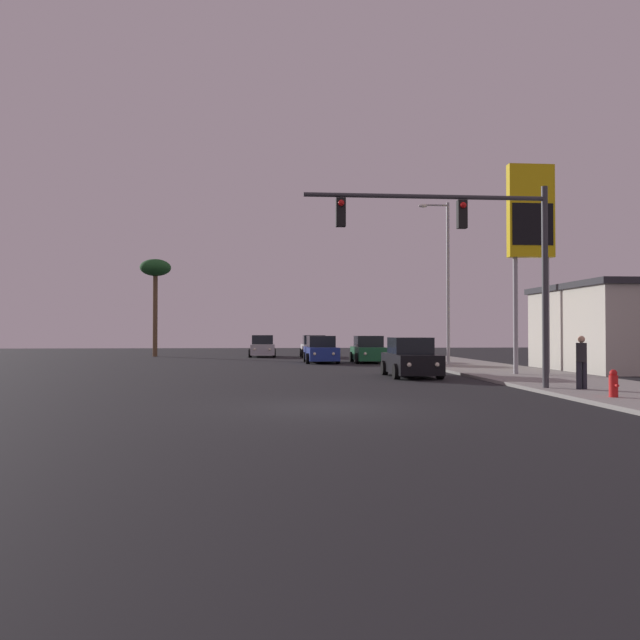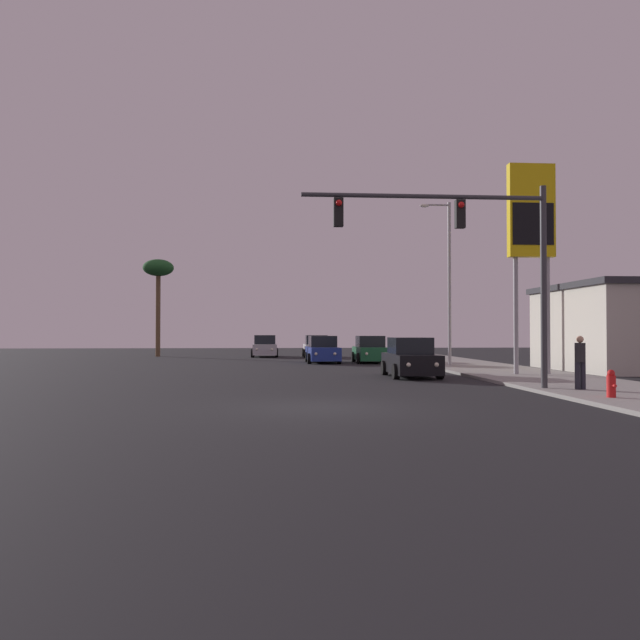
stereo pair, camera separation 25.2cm
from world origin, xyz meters
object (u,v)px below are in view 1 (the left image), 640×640
at_px(car_black, 411,359).
at_px(pedestrian_on_sidewalk, 581,360).
at_px(car_blue, 321,351).
at_px(street_lamp, 446,274).
at_px(palm_tree_far, 155,272).
at_px(traffic_light_mast, 476,243).
at_px(gas_station_sign, 531,223).
at_px(car_silver, 262,347).
at_px(car_green, 369,350).
at_px(fire_hydrant, 613,384).
at_px(car_white, 314,347).

height_order(car_black, pedestrian_on_sidewalk, pedestrian_on_sidewalk).
bearing_deg(car_blue, street_lamp, 141.14).
height_order(car_black, palm_tree_far, palm_tree_far).
relative_size(traffic_light_mast, gas_station_sign, 0.88).
height_order(car_silver, gas_station_sign, gas_station_sign).
bearing_deg(car_green, gas_station_sign, 111.35).
height_order(street_lamp, pedestrian_on_sidewalk, street_lamp).
xyz_separation_m(car_silver, palm_tree_far, (-8.39, 1.14, 5.85)).
height_order(car_silver, pedestrian_on_sidewalk, pedestrian_on_sidewalk).
relative_size(car_blue, street_lamp, 0.48).
bearing_deg(fire_hydrant, car_green, 98.19).
xyz_separation_m(car_white, fire_hydrant, (6.01, -31.04, -0.27)).
distance_m(car_green, car_white, 9.22).
distance_m(car_silver, pedestrian_on_sidewalk, 31.51).
relative_size(car_silver, car_green, 1.00).
relative_size(car_black, traffic_light_mast, 0.55).
bearing_deg(street_lamp, gas_station_sign, -79.83).
distance_m(car_green, traffic_light_mast, 19.71).
bearing_deg(car_black, gas_station_sign, 176.38).
bearing_deg(fire_hydrant, car_blue, 105.53).
bearing_deg(street_lamp, pedestrian_on_sidewalk, -90.07).
xyz_separation_m(gas_station_sign, pedestrian_on_sidewalk, (-1.45, -7.05, -5.58)).
height_order(traffic_light_mast, pedestrian_on_sidewalk, traffic_light_mast).
xyz_separation_m(car_blue, traffic_light_mast, (3.35, -19.34, 4.00)).
xyz_separation_m(car_silver, fire_hydrant, (9.94, -32.16, -0.27)).
xyz_separation_m(car_white, traffic_light_mast, (3.15, -28.08, 4.00)).
distance_m(car_green, palm_tree_far, 19.63).
height_order(car_black, street_lamp, street_lamp).
relative_size(car_black, car_blue, 0.99).
height_order(street_lamp, palm_tree_far, street_lamp).
distance_m(car_blue, fire_hydrant, 23.15).
bearing_deg(gas_station_sign, traffic_light_mast, -125.63).
distance_m(street_lamp, gas_station_sign, 8.25).
bearing_deg(pedestrian_on_sidewalk, palm_tree_far, 121.11).
height_order(car_white, pedestrian_on_sidewalk, pedestrian_on_sidewalk).
relative_size(car_white, car_blue, 0.99).
distance_m(car_green, pedestrian_on_sidewalk, 20.19).
distance_m(car_black, car_white, 21.45).
distance_m(car_green, car_blue, 3.00).
distance_m(car_white, car_blue, 8.74).
bearing_deg(palm_tree_far, gas_station_sign, -49.88).
distance_m(car_blue, palm_tree_far, 17.39).
relative_size(car_blue, palm_tree_far, 0.57).
relative_size(car_white, street_lamp, 0.48).
xyz_separation_m(street_lamp, palm_tree_far, (-18.68, 15.89, 1.50)).
bearing_deg(traffic_light_mast, fire_hydrant, -46.07).
xyz_separation_m(street_lamp, pedestrian_on_sidewalk, (-0.02, -15.03, -4.08)).
bearing_deg(car_white, traffic_light_mast, 96.20).
xyz_separation_m(car_black, car_green, (0.21, 12.51, 0.00)).
distance_m(car_blue, traffic_light_mast, 20.03).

